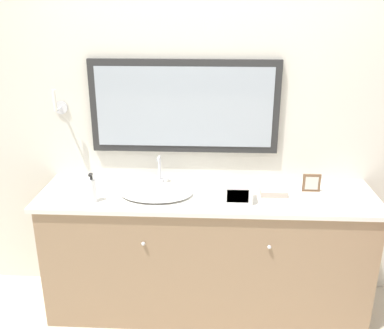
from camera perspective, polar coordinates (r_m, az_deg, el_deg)
wall_back at (r=2.94m, az=2.13°, el=5.72°), size 8.00×0.18×2.55m
vanity_counter at (r=2.98m, az=1.92°, el=-11.61°), size 2.18×0.58×0.88m
sink_basin at (r=2.77m, az=-4.75°, el=-3.57°), size 0.47×0.39×0.20m
soap_bottle at (r=2.71m, az=-13.15°, el=-3.32°), size 0.05×0.05×0.19m
appliance_box at (r=2.66m, az=6.05°, el=-3.65°), size 0.18×0.13×0.12m
picture_frame at (r=2.89m, az=15.65°, el=-2.38°), size 0.12×0.01×0.12m
hand_towel_near_sink at (r=2.81m, az=10.80°, el=-3.60°), size 0.17×0.12×0.04m
hand_towel_far_corner at (r=2.89m, az=5.68°, el=-2.68°), size 0.16×0.11×0.03m
metal_tray at (r=2.94m, az=19.70°, el=-3.66°), size 0.15×0.10×0.01m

